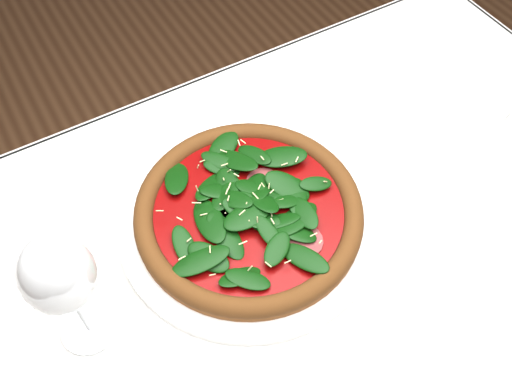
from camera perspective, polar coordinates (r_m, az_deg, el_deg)
dining_table at (r=0.92m, az=5.40°, el=-8.72°), size 1.21×0.81×0.75m
plate at (r=0.85m, az=-0.72°, el=-2.60°), size 0.39×0.39×0.02m
pizza at (r=0.83m, az=-0.74°, el=-1.75°), size 0.40×0.40×0.04m
wine_glass at (r=0.68m, az=-19.10°, el=-7.97°), size 0.09×0.09×0.21m
saucer_far at (r=1.08m, az=20.55°, el=9.17°), size 0.15×0.15×0.01m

